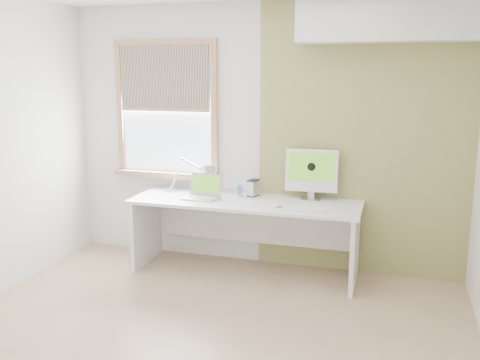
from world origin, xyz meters
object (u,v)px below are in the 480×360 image
at_px(desk, 247,218).
at_px(imac, 312,172).
at_px(desk_lamp, 201,176).
at_px(laptop, 203,192).
at_px(external_drive, 253,188).

bearing_deg(desk, imac, 15.70).
distance_m(desk, desk_lamp, 0.63).
bearing_deg(imac, laptop, -166.61).
relative_size(laptop, external_drive, 2.09).
height_order(desk, external_drive, external_drive).
xyz_separation_m(laptop, external_drive, (0.45, 0.21, 0.03)).
xyz_separation_m(desk, laptop, (-0.42, -0.07, 0.25)).
xyz_separation_m(desk, imac, (0.60, 0.17, 0.47)).
bearing_deg(external_drive, imac, 2.81).
distance_m(desk, imac, 0.78).
bearing_deg(external_drive, desk_lamp, -173.60).
bearing_deg(laptop, external_drive, 25.58).
distance_m(desk_lamp, external_drive, 0.54).
distance_m(desk_lamp, imac, 1.10).
distance_m(desk, laptop, 0.49).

